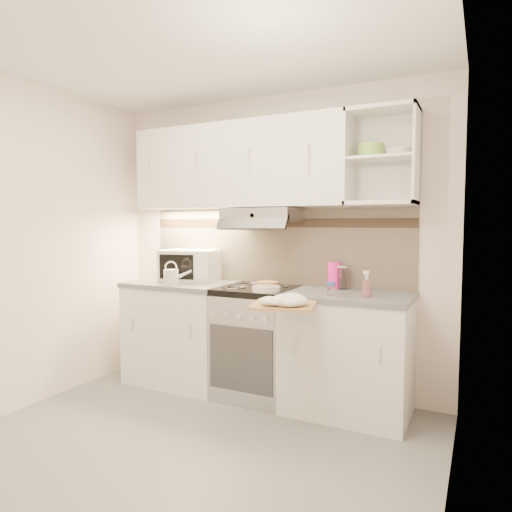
% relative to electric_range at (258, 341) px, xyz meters
% --- Properties ---
extents(ground, '(3.00, 3.00, 0.00)m').
position_rel_electric_range_xyz_m(ground, '(0.00, -1.10, -0.45)').
color(ground, gray).
rests_on(ground, ground).
extents(room_shell, '(3.04, 2.84, 2.52)m').
position_rel_electric_range_xyz_m(room_shell, '(0.00, -0.73, 1.18)').
color(room_shell, white).
rests_on(room_shell, ground).
extents(base_cabinet_left, '(0.90, 0.60, 0.86)m').
position_rel_electric_range_xyz_m(base_cabinet_left, '(-0.75, 0.00, -0.02)').
color(base_cabinet_left, white).
rests_on(base_cabinet_left, ground).
extents(worktop_left, '(0.92, 0.62, 0.04)m').
position_rel_electric_range_xyz_m(worktop_left, '(-0.75, 0.00, 0.43)').
color(worktop_left, slate).
rests_on(worktop_left, base_cabinet_left).
extents(base_cabinet_right, '(0.90, 0.60, 0.86)m').
position_rel_electric_range_xyz_m(base_cabinet_right, '(0.75, 0.00, -0.02)').
color(base_cabinet_right, white).
rests_on(base_cabinet_right, ground).
extents(worktop_right, '(0.92, 0.62, 0.04)m').
position_rel_electric_range_xyz_m(worktop_right, '(0.75, 0.00, 0.43)').
color(worktop_right, slate).
rests_on(worktop_right, base_cabinet_right).
extents(electric_range, '(0.60, 0.60, 0.90)m').
position_rel_electric_range_xyz_m(electric_range, '(0.00, 0.00, 0.00)').
color(electric_range, '#B7B7BC').
rests_on(electric_range, ground).
extents(microwave, '(0.55, 0.44, 0.28)m').
position_rel_electric_range_xyz_m(microwave, '(-0.73, 0.12, 0.59)').
color(microwave, white).
rests_on(microwave, worktop_left).
extents(watering_can, '(0.23, 0.15, 0.20)m').
position_rel_electric_range_xyz_m(watering_can, '(-0.69, -0.22, 0.52)').
color(watering_can, silver).
rests_on(watering_can, worktop_left).
extents(plate_stack, '(0.21, 0.21, 0.05)m').
position_rel_electric_range_xyz_m(plate_stack, '(0.16, -0.18, 0.47)').
color(plate_stack, silver).
rests_on(plate_stack, electric_range).
extents(bread_loaf, '(0.18, 0.18, 0.04)m').
position_rel_electric_range_xyz_m(bread_loaf, '(0.07, 0.04, 0.47)').
color(bread_loaf, '#AB7F44').
rests_on(bread_loaf, electric_range).
extents(pink_pitcher, '(0.11, 0.10, 0.21)m').
position_rel_electric_range_xyz_m(pink_pitcher, '(0.58, 0.20, 0.55)').
color(pink_pitcher, '#FF209F').
rests_on(pink_pitcher, worktop_right).
extents(glass_jar, '(0.10, 0.10, 0.19)m').
position_rel_electric_range_xyz_m(glass_jar, '(0.64, 0.20, 0.54)').
color(glass_jar, white).
rests_on(glass_jar, worktop_right).
extents(spice_jar, '(0.06, 0.06, 0.09)m').
position_rel_electric_range_xyz_m(spice_jar, '(0.65, -0.13, 0.50)').
color(spice_jar, white).
rests_on(spice_jar, worktop_right).
extents(spray_bottle, '(0.08, 0.08, 0.20)m').
position_rel_electric_range_xyz_m(spray_bottle, '(0.90, -0.09, 0.53)').
color(spray_bottle, pink).
rests_on(spray_bottle, worktop_right).
extents(cutting_board, '(0.49, 0.46, 0.02)m').
position_rel_electric_range_xyz_m(cutting_board, '(0.45, -0.52, 0.42)').
color(cutting_board, tan).
rests_on(cutting_board, base_cabinet_right).
extents(dish_towel, '(0.37, 0.34, 0.08)m').
position_rel_electric_range_xyz_m(dish_towel, '(0.48, -0.56, 0.47)').
color(dish_towel, white).
rests_on(dish_towel, cutting_board).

